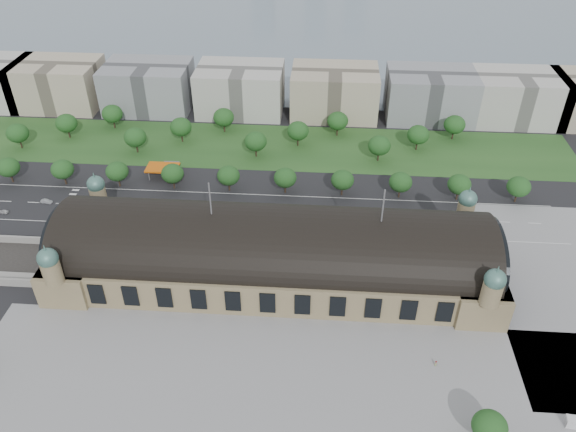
# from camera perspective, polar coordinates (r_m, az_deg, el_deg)

# --- Properties ---
(ground) EXTENTS (900.00, 900.00, 0.00)m
(ground) POSITION_cam_1_polar(r_m,az_deg,el_deg) (197.65, -1.45, -6.06)
(ground) COLOR black
(ground) RESTS_ON ground
(station) EXTENTS (150.00, 48.40, 44.30)m
(station) POSITION_cam_1_polar(r_m,az_deg,el_deg) (190.95, -1.50, -3.76)
(station) COLOR #867753
(station) RESTS_ON ground
(plaza_south) EXTENTS (190.00, 48.00, 0.12)m
(plaza_south) POSITION_cam_1_polar(r_m,az_deg,el_deg) (167.01, 0.66, -16.32)
(plaza_south) COLOR gray
(plaza_south) RESTS_ON ground
(plaza_east) EXTENTS (56.00, 100.00, 0.12)m
(plaza_east) POSITION_cam_1_polar(r_m,az_deg,el_deg) (215.59, 27.16, -6.71)
(plaza_east) COLOR gray
(plaza_east) RESTS_ON ground
(road_slab) EXTENTS (260.00, 26.00, 0.10)m
(road_slab) POSITION_cam_1_polar(r_m,az_deg,el_deg) (229.49, -5.56, 0.52)
(road_slab) COLOR black
(road_slab) RESTS_ON ground
(grass_belt) EXTENTS (300.00, 45.00, 0.10)m
(grass_belt) POSITION_cam_1_polar(r_m,az_deg,el_deg) (275.07, -2.79, 7.09)
(grass_belt) COLOR #244C1E
(grass_belt) RESTS_ON ground
(petrol_station) EXTENTS (14.00, 13.00, 5.05)m
(petrol_station) POSITION_cam_1_polar(r_m,az_deg,el_deg) (257.43, -12.17, 4.86)
(petrol_station) COLOR #CE5A0C
(petrol_station) RESTS_ON ground
(lake) EXTENTS (700.00, 320.00, 0.08)m
(lake) POSITION_cam_1_polar(r_m,az_deg,el_deg) (463.91, 2.14, 19.22)
(lake) COLOR slate
(lake) RESTS_ON ground
(office_1) EXTENTS (45.00, 32.00, 24.00)m
(office_1) POSITION_cam_1_polar(r_m,az_deg,el_deg) (337.12, -22.33, 12.29)
(office_1) COLOR #B0A38A
(office_1) RESTS_ON ground
(office_2) EXTENTS (45.00, 32.00, 24.00)m
(office_2) POSITION_cam_1_polar(r_m,az_deg,el_deg) (318.75, -14.00, 12.63)
(office_2) COLOR gray
(office_2) RESTS_ON ground
(office_3) EXTENTS (45.00, 32.00, 24.00)m
(office_3) POSITION_cam_1_polar(r_m,az_deg,el_deg) (307.49, -4.86, 12.70)
(office_3) COLOR #B6B4AD
(office_3) RESTS_ON ground
(office_4) EXTENTS (45.00, 32.00, 24.00)m
(office_4) POSITION_cam_1_polar(r_m,az_deg,el_deg) (304.14, 4.73, 12.44)
(office_4) COLOR #B0A38A
(office_4) RESTS_ON ground
(office_5) EXTENTS (45.00, 32.00, 24.00)m
(office_5) POSITION_cam_1_polar(r_m,az_deg,el_deg) (308.95, 14.23, 11.85)
(office_5) COLOR gray
(office_5) RESTS_ON ground
(office_6) EXTENTS (45.00, 32.00, 24.00)m
(office_6) POSITION_cam_1_polar(r_m,az_deg,el_deg) (319.96, 22.32, 11.09)
(office_6) COLOR #B6B4AD
(office_6) RESTS_ON ground
(tree_row_0) EXTENTS (9.60, 9.60, 11.52)m
(tree_row_0) POSITION_cam_1_polar(r_m,az_deg,el_deg) (271.35, -26.54, 4.45)
(tree_row_0) COLOR #2D2116
(tree_row_0) RESTS_ON ground
(tree_row_1) EXTENTS (9.60, 9.60, 11.52)m
(tree_row_1) POSITION_cam_1_polar(r_m,az_deg,el_deg) (260.19, -21.94, 4.42)
(tree_row_1) COLOR #2D2116
(tree_row_1) RESTS_ON ground
(tree_row_2) EXTENTS (9.60, 9.60, 11.52)m
(tree_row_2) POSITION_cam_1_polar(r_m,az_deg,el_deg) (250.85, -16.97, 4.35)
(tree_row_2) COLOR #2D2116
(tree_row_2) RESTS_ON ground
(tree_row_3) EXTENTS (9.60, 9.60, 11.52)m
(tree_row_3) POSITION_cam_1_polar(r_m,az_deg,el_deg) (243.52, -11.66, 4.25)
(tree_row_3) COLOR #2D2116
(tree_row_3) RESTS_ON ground
(tree_row_4) EXTENTS (9.60, 9.60, 11.52)m
(tree_row_4) POSITION_cam_1_polar(r_m,az_deg,el_deg) (238.38, -6.07, 4.10)
(tree_row_4) COLOR #2D2116
(tree_row_4) RESTS_ON ground
(tree_row_5) EXTENTS (9.60, 9.60, 11.52)m
(tree_row_5) POSITION_cam_1_polar(r_m,az_deg,el_deg) (235.60, -0.29, 3.90)
(tree_row_5) COLOR #2D2116
(tree_row_5) RESTS_ON ground
(tree_row_6) EXTENTS (9.60, 9.60, 11.52)m
(tree_row_6) POSITION_cam_1_polar(r_m,az_deg,el_deg) (235.24, 5.56, 3.66)
(tree_row_6) COLOR #2D2116
(tree_row_6) RESTS_ON ground
(tree_row_7) EXTENTS (9.60, 9.60, 11.52)m
(tree_row_7) POSITION_cam_1_polar(r_m,az_deg,el_deg) (237.32, 11.36, 3.39)
(tree_row_7) COLOR #2D2116
(tree_row_7) RESTS_ON ground
(tree_row_8) EXTENTS (9.60, 9.60, 11.52)m
(tree_row_8) POSITION_cam_1_polar(r_m,az_deg,el_deg) (241.78, 17.01, 3.09)
(tree_row_8) COLOR #2D2116
(tree_row_8) RESTS_ON ground
(tree_row_9) EXTENTS (9.60, 9.60, 11.52)m
(tree_row_9) POSITION_cam_1_polar(r_m,az_deg,el_deg) (248.49, 22.40, 2.77)
(tree_row_9) COLOR #2D2116
(tree_row_9) RESTS_ON ground
(tree_belt_0) EXTENTS (10.40, 10.40, 12.48)m
(tree_belt_0) POSITION_cam_1_polar(r_m,az_deg,el_deg) (298.59, -25.78, 7.59)
(tree_belt_0) COLOR #2D2116
(tree_belt_0) RESTS_ON ground
(tree_belt_1) EXTENTS (10.40, 10.40, 12.48)m
(tree_belt_1) POSITION_cam_1_polar(r_m,az_deg,el_deg) (299.41, -21.59, 8.77)
(tree_belt_1) COLOR #2D2116
(tree_belt_1) RESTS_ON ground
(tree_belt_2) EXTENTS (10.40, 10.40, 12.48)m
(tree_belt_2) POSITION_cam_1_polar(r_m,az_deg,el_deg) (301.89, -17.43, 9.89)
(tree_belt_2) COLOR #2D2116
(tree_belt_2) RESTS_ON ground
(tree_belt_3) EXTENTS (10.40, 10.40, 12.48)m
(tree_belt_3) POSITION_cam_1_polar(r_m,az_deg,el_deg) (275.35, -15.27, 7.73)
(tree_belt_3) COLOR #2D2116
(tree_belt_3) RESTS_ON ground
(tree_belt_4) EXTENTS (10.40, 10.40, 12.48)m
(tree_belt_4) POSITION_cam_1_polar(r_m,az_deg,el_deg) (280.13, -10.84, 8.88)
(tree_belt_4) COLOR #2D2116
(tree_belt_4) RESTS_ON ground
(tree_belt_5) EXTENTS (10.40, 10.40, 12.48)m
(tree_belt_5) POSITION_cam_1_polar(r_m,az_deg,el_deg) (286.59, -6.56, 9.94)
(tree_belt_5) COLOR #2D2116
(tree_belt_5) RESTS_ON ground
(tree_belt_6) EXTENTS (10.40, 10.40, 12.48)m
(tree_belt_6) POSITION_cam_1_polar(r_m,az_deg,el_deg) (262.64, -3.30, 7.59)
(tree_belt_6) COLOR #2D2116
(tree_belt_6) RESTS_ON ground
(tree_belt_7) EXTENTS (10.40, 10.40, 12.48)m
(tree_belt_7) POSITION_cam_1_polar(r_m,az_deg,el_deg) (271.65, 1.02, 8.65)
(tree_belt_7) COLOR #2D2116
(tree_belt_7) RESTS_ON ground
(tree_belt_8) EXTENTS (10.40, 10.40, 12.48)m
(tree_belt_8) POSITION_cam_1_polar(r_m,az_deg,el_deg) (282.17, 5.08, 9.60)
(tree_belt_8) COLOR #2D2116
(tree_belt_8) RESTS_ON ground
(tree_belt_9) EXTENTS (10.40, 10.40, 12.48)m
(tree_belt_9) POSITION_cam_1_polar(r_m,az_deg,el_deg) (261.98, 9.26, 7.08)
(tree_belt_9) COLOR #2D2116
(tree_belt_9) RESTS_ON ground
(tree_belt_10) EXTENTS (10.40, 10.40, 12.48)m
(tree_belt_10) POSITION_cam_1_polar(r_m,az_deg,el_deg) (274.99, 13.09, 8.05)
(tree_belt_10) COLOR #2D2116
(tree_belt_10) RESTS_ON ground
(tree_belt_11) EXTENTS (10.40, 10.40, 12.48)m
(tree_belt_11) POSITION_cam_1_polar(r_m,az_deg,el_deg) (289.16, 16.57, 8.89)
(tree_belt_11) COLOR #2D2116
(tree_belt_11) RESTS_ON ground
(tree_plaza_s) EXTENTS (9.00, 9.00, 10.64)m
(tree_plaza_s) POSITION_cam_1_polar(r_m,az_deg,el_deg) (158.34, 19.80, -19.48)
(tree_plaza_s) COLOR #2D2116
(tree_plaza_s) RESTS_ON ground
(traffic_car_0) EXTENTS (4.31, 2.03, 1.43)m
(traffic_car_0) POSITION_cam_1_polar(r_m,az_deg,el_deg) (254.41, -26.96, 0.40)
(traffic_car_0) COLOR silver
(traffic_car_0) RESTS_ON ground
(traffic_car_1) EXTENTS (4.96, 2.27, 1.58)m
(traffic_car_1) POSITION_cam_1_polar(r_m,az_deg,el_deg) (253.42, -23.34, 1.38)
(traffic_car_1) COLOR gray
(traffic_car_1) RESTS_ON ground
(traffic_car_2) EXTENTS (5.66, 3.11, 1.50)m
(traffic_car_2) POSITION_cam_1_polar(r_m,az_deg,el_deg) (244.55, -19.12, 1.15)
(traffic_car_2) COLOR black
(traffic_car_2) RESTS_ON ground
(traffic_car_3) EXTENTS (4.44, 1.94, 1.27)m
(traffic_car_3) POSITION_cam_1_polar(r_m,az_deg,el_deg) (231.72, -9.28, 0.76)
(traffic_car_3) COLOR #9B2F13
(traffic_car_3) RESTS_ON ground
(traffic_car_4) EXTENTS (4.31, 1.79, 1.46)m
(traffic_car_4) POSITION_cam_1_polar(r_m,az_deg,el_deg) (224.51, 1.36, 0.04)
(traffic_car_4) COLOR #191B48
(traffic_car_4) RESTS_ON ground
(parked_car_0) EXTENTS (4.24, 3.71, 1.39)m
(parked_car_0) POSITION_cam_1_polar(r_m,az_deg,el_deg) (224.80, -15.64, -1.45)
(parked_car_0) COLOR black
(parked_car_0) RESTS_ON ground
(parked_car_1) EXTENTS (6.23, 5.07, 1.58)m
(parked_car_1) POSITION_cam_1_polar(r_m,az_deg,el_deg) (227.83, -15.43, -0.82)
(parked_car_1) COLOR maroon
(parked_car_1) RESTS_ON ground
(parked_car_2) EXTENTS (5.36, 3.74, 1.44)m
(parked_car_2) POSITION_cam_1_polar(r_m,az_deg,el_deg) (231.74, -18.07, -0.70)
(parked_car_2) COLOR #1B1F4D
(parked_car_2) RESTS_ON ground
(parked_car_3) EXTENTS (4.04, 3.05, 1.28)m
(parked_car_3) POSITION_cam_1_polar(r_m,az_deg,el_deg) (222.61, -12.70, -1.35)
(parked_car_3) COLOR #55575C
(parked_car_3) RESTS_ON ground
(parked_car_4) EXTENTS (4.09, 3.07, 1.29)m
(parked_car_4) POSITION_cam_1_polar(r_m,az_deg,el_deg) (220.40, -11.93, -1.65)
(parked_car_4) COLOR white
(parked_car_4) RESTS_ON ground
(parked_car_5) EXTENTS (5.75, 4.66, 1.46)m
(parked_car_5) POSITION_cam_1_polar(r_m,az_deg,el_deg) (223.35, -11.64, -1.02)
(parked_car_5) COLOR gray
(parked_car_5) RESTS_ON ground
(parked_car_6) EXTENTS (5.95, 5.06, 1.64)m
(parked_car_6) POSITION_cam_1_polar(r_m,az_deg,el_deg) (215.24, -5.72, -1.92)
(parked_car_6) COLOR black
(parked_car_6) RESTS_ON ground
(bus_west) EXTENTS (12.00, 3.34, 3.31)m
(bus_west) POSITION_cam_1_polar(r_m,az_deg,el_deg) (220.69, 1.28, -0.38)
(bus_west) COLOR red
(bus_west) RESTS_ON ground
(bus_mid) EXTENTS (12.44, 3.26, 3.44)m
(bus_mid) POSITION_cam_1_polar(r_m,az_deg,el_deg) (217.44, 2.88, -1.03)
(bus_mid) COLOR beige
(bus_mid) RESTS_ON ground
(bus_east) EXTENTS (11.38, 2.78, 3.16)m
(bus_east) POSITION_cam_1_polar(r_m,az_deg,el_deg) (216.99, 4.80, -1.25)
(bus_east) COLOR silver
(bus_east) RESTS_ON ground
(pedestrian_0) EXTENTS (0.99, 0.65, 1.90)m
(pedestrian_0) POSITION_cam_1_polar(r_m,az_deg,el_deg) (174.92, 14.78, -14.28)
(pedestrian_0) COLOR gray
(pedestrian_0) RESTS_ON ground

